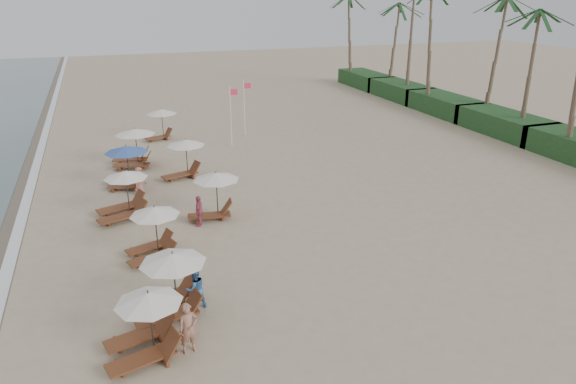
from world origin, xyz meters
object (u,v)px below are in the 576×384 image
object	(u,v)px
lounger_station_5	(132,149)
flag_pole_near	(231,113)
lounger_station_2	(151,233)
lounger_station_4	(125,164)
lounger_station_3	(121,198)
lounger_station_1	(167,286)
inland_station_1	(183,156)
lounger_station_0	(142,327)
inland_station_2	(160,121)
beachgoer_far_b	(139,181)
beachgoer_near	(188,328)
beachgoer_far_a	(199,211)
inland_station_0	(213,192)
beachgoer_mid_a	(195,289)

from	to	relation	value
lounger_station_5	flag_pole_near	bearing A→B (deg)	19.07
lounger_station_2	lounger_station_4	distance (m)	8.96
lounger_station_2	lounger_station_3	xyz separation A→B (m)	(-0.89, 4.68, -0.08)
lounger_station_1	lounger_station_4	distance (m)	13.25
lounger_station_3	inland_station_1	xyz separation A→B (m)	(3.74, 4.78, 0.31)
lounger_station_0	lounger_station_4	xyz separation A→B (m)	(0.52, 15.17, 0.39)
lounger_station_4	inland_station_2	xyz separation A→B (m)	(3.10, 9.56, 0.08)
beachgoer_far_b	lounger_station_1	bearing A→B (deg)	-137.07
lounger_station_0	inland_station_2	size ratio (longest dim) A/B	0.97
lounger_station_2	flag_pole_near	bearing A→B (deg)	64.47
lounger_station_2	flag_pole_near	size ratio (longest dim) A/B	0.58
lounger_station_3	flag_pole_near	xyz separation A→B (m)	(8.09, 10.39, 1.34)
beachgoer_near	beachgoer_far_a	bearing A→B (deg)	68.02
lounger_station_0	lounger_station_5	size ratio (longest dim) A/B	0.89
inland_station_2	flag_pole_near	distance (m)	5.75
beachgoer_near	flag_pole_near	size ratio (longest dim) A/B	0.40
lounger_station_0	inland_station_0	xyz separation A→B (m)	(4.18, 9.28, 0.39)
lounger_station_0	inland_station_1	world-z (taller)	inland_station_1
inland_station_1	beachgoer_far_a	bearing A→B (deg)	-93.57
inland_station_1	beachgoer_far_a	world-z (taller)	inland_station_1
inland_station_0	inland_station_2	distance (m)	15.45
lounger_station_2	beachgoer_far_b	world-z (taller)	lounger_station_2
lounger_station_2	lounger_station_5	world-z (taller)	lounger_station_5
lounger_station_5	lounger_station_3	bearing A→B (deg)	-98.07
lounger_station_4	inland_station_0	size ratio (longest dim) A/B	0.91
inland_station_1	beachgoer_far_a	size ratio (longest dim) A/B	1.90
beachgoer_far_a	beachgoer_far_b	size ratio (longest dim) A/B	0.97
lounger_station_3	lounger_station_5	bearing A→B (deg)	81.93
inland_station_2	lounger_station_5	bearing A→B (deg)	-112.61
beachgoer_mid_a	beachgoer_far_a	size ratio (longest dim) A/B	1.03
beachgoer_mid_a	flag_pole_near	distance (m)	20.41
lounger_station_1	inland_station_2	bearing A→B (deg)	83.44
lounger_station_2	beachgoer_far_a	bearing A→B (deg)	45.04
beachgoer_near	beachgoer_mid_a	world-z (taller)	beachgoer_near
inland_station_1	flag_pole_near	bearing A→B (deg)	52.24
inland_station_1	beachgoer_far_b	world-z (taller)	inland_station_1
lounger_station_5	beachgoer_mid_a	bearing A→B (deg)	-87.50
lounger_station_2	beachgoer_far_a	world-z (taller)	lounger_station_2
lounger_station_1	flag_pole_near	size ratio (longest dim) A/B	0.64
inland_station_0	flag_pole_near	xyz separation A→B (m)	(3.96, 12.01, 1.00)
lounger_station_0	beachgoer_far_b	world-z (taller)	lounger_station_0
beachgoer_mid_a	beachgoer_far_b	size ratio (longest dim) A/B	0.99
lounger_station_3	beachgoer_far_b	world-z (taller)	lounger_station_3
lounger_station_4	beachgoer_mid_a	xyz separation A→B (m)	(1.41, -13.25, -0.57)
lounger_station_5	flag_pole_near	world-z (taller)	flag_pole_near
inland_station_2	lounger_station_3	bearing A→B (deg)	-104.46
flag_pole_near	inland_station_0	bearing A→B (deg)	-108.26
lounger_station_0	beachgoer_far_b	xyz separation A→B (m)	(1.13, 13.73, -0.18)
flag_pole_near	lounger_station_0	bearing A→B (deg)	-110.94
beachgoer_far_a	lounger_station_1	bearing A→B (deg)	4.07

